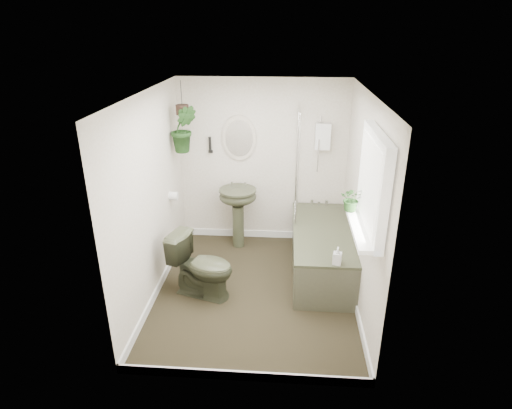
{
  "coord_description": "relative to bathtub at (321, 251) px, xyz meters",
  "views": [
    {
      "loc": [
        0.33,
        -4.27,
        2.94
      ],
      "look_at": [
        0.0,
        0.15,
        1.05
      ],
      "focal_mm": 30.0,
      "sensor_mm": 36.0,
      "label": 1
    }
  ],
  "objects": [
    {
      "name": "hanging_pot",
      "position": [
        -1.77,
        0.45,
        1.66
      ],
      "size": [
        0.16,
        0.16,
        0.12
      ],
      "primitive_type": "cylinder",
      "color": "black",
      "rests_on": "ceiling"
    },
    {
      "name": "hanging_plant",
      "position": [
        -1.77,
        0.45,
        1.42
      ],
      "size": [
        0.37,
        0.32,
        0.6
      ],
      "primitive_type": "imported",
      "rotation": [
        0.0,
        0.0,
        0.2
      ],
      "color": "black",
      "rests_on": "ceiling"
    },
    {
      "name": "oval_mirror",
      "position": [
        -1.12,
        0.87,
        1.21
      ],
      "size": [
        0.46,
        0.03,
        0.62
      ],
      "primitive_type": "ellipsoid",
      "color": "beige",
      "rests_on": "wall_back"
    },
    {
      "name": "skirting",
      "position": [
        -0.8,
        -0.5,
        -0.24
      ],
      "size": [
        2.3,
        2.8,
        0.1
      ],
      "primitive_type": "cube",
      "color": "white",
      "rests_on": "floor"
    },
    {
      "name": "wall_left",
      "position": [
        -1.96,
        -0.5,
        0.86
      ],
      "size": [
        0.02,
        2.8,
        2.3
      ],
      "primitive_type": "cube",
      "color": "silver",
      "rests_on": "ground"
    },
    {
      "name": "window_sill",
      "position": [
        0.22,
        -1.2,
        0.94
      ],
      "size": [
        0.18,
        1.0,
        0.04
      ],
      "primitive_type": "cube",
      "color": "white",
      "rests_on": "wall_right"
    },
    {
      "name": "window_blinds",
      "position": [
        0.24,
        -1.2,
        1.36
      ],
      "size": [
        0.01,
        0.86,
        0.76
      ],
      "primitive_type": "cube",
      "color": "white",
      "rests_on": "wall_right"
    },
    {
      "name": "toilet",
      "position": [
        -1.4,
        -0.6,
        0.08
      ],
      "size": [
        0.82,
        0.62,
        0.75
      ],
      "primitive_type": "imported",
      "rotation": [
        0.0,
        0.0,
        1.27
      ],
      "color": "#373B28",
      "rests_on": "floor"
    },
    {
      "name": "wall_back",
      "position": [
        -0.8,
        0.91,
        0.86
      ],
      "size": [
        2.3,
        0.02,
        2.3
      ],
      "primitive_type": "cube",
      "color": "silver",
      "rests_on": "ground"
    },
    {
      "name": "sill_plant",
      "position": [
        0.17,
        -0.9,
        1.08
      ],
      "size": [
        0.24,
        0.21,
        0.25
      ],
      "primitive_type": "imported",
      "rotation": [
        0.0,
        0.0,
        -0.1
      ],
      "color": "black",
      "rests_on": "window_sill"
    },
    {
      "name": "pedestal_sink",
      "position": [
        -1.12,
        0.6,
        0.14
      ],
      "size": [
        0.55,
        0.49,
        0.87
      ],
      "primitive_type": null,
      "rotation": [
        0.0,
        0.0,
        0.11
      ],
      "color": "#373B28",
      "rests_on": "floor"
    },
    {
      "name": "bathtub",
      "position": [
        0.0,
        0.0,
        0.0
      ],
      "size": [
        0.72,
        1.72,
        0.58
      ],
      "primitive_type": null,
      "color": "#373B28",
      "rests_on": "floor"
    },
    {
      "name": "window_recess",
      "position": [
        0.29,
        -1.2,
        1.36
      ],
      "size": [
        0.08,
        1.0,
        0.9
      ],
      "primitive_type": "cube",
      "color": "white",
      "rests_on": "wall_right"
    },
    {
      "name": "wall_right",
      "position": [
        0.36,
        -0.5,
        0.86
      ],
      "size": [
        0.02,
        2.8,
        2.3
      ],
      "primitive_type": "cube",
      "color": "silver",
      "rests_on": "ground"
    },
    {
      "name": "wall_sconce",
      "position": [
        -1.52,
        0.86,
        1.11
      ],
      "size": [
        0.04,
        0.04,
        0.22
      ],
      "primitive_type": "cylinder",
      "color": "black",
      "rests_on": "wall_back"
    },
    {
      "name": "shower_box",
      "position": [
        0.0,
        0.84,
        1.26
      ],
      "size": [
        0.2,
        0.1,
        0.35
      ],
      "primitive_type": "cube",
      "color": "white",
      "rests_on": "wall_back"
    },
    {
      "name": "wall_front",
      "position": [
        -0.8,
        -1.91,
        0.86
      ],
      "size": [
        2.3,
        0.02,
        2.3
      ],
      "primitive_type": "cube",
      "color": "silver",
      "rests_on": "ground"
    },
    {
      "name": "ceiling",
      "position": [
        -0.8,
        -0.5,
        2.02
      ],
      "size": [
        2.3,
        2.8,
        0.02
      ],
      "primitive_type": "cube",
      "color": "white",
      "rests_on": "ground"
    },
    {
      "name": "floor",
      "position": [
        -0.8,
        -0.5,
        -0.3
      ],
      "size": [
        2.3,
        2.8,
        0.02
      ],
      "primitive_type": "cube",
      "color": "black",
      "rests_on": "ground"
    },
    {
      "name": "toilet_roll_holder",
      "position": [
        -1.9,
        0.2,
        0.61
      ],
      "size": [
        0.11,
        0.11,
        0.11
      ],
      "primitive_type": "cylinder",
      "rotation": [
        0.0,
        1.57,
        0.0
      ],
      "color": "white",
      "rests_on": "wall_left"
    },
    {
      "name": "soap_bottle",
      "position": [
        0.09,
        -0.79,
        0.39
      ],
      "size": [
        0.11,
        0.11,
        0.2
      ],
      "primitive_type": "imported",
      "rotation": [
        0.0,
        0.0,
        -0.22
      ],
      "color": "black",
      "rests_on": "bathtub"
    },
    {
      "name": "bath_screen",
      "position": [
        -0.33,
        0.49,
        0.99
      ],
      "size": [
        0.04,
        0.72,
        1.4
      ],
      "primitive_type": null,
      "color": "silver",
      "rests_on": "bathtub"
    }
  ]
}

